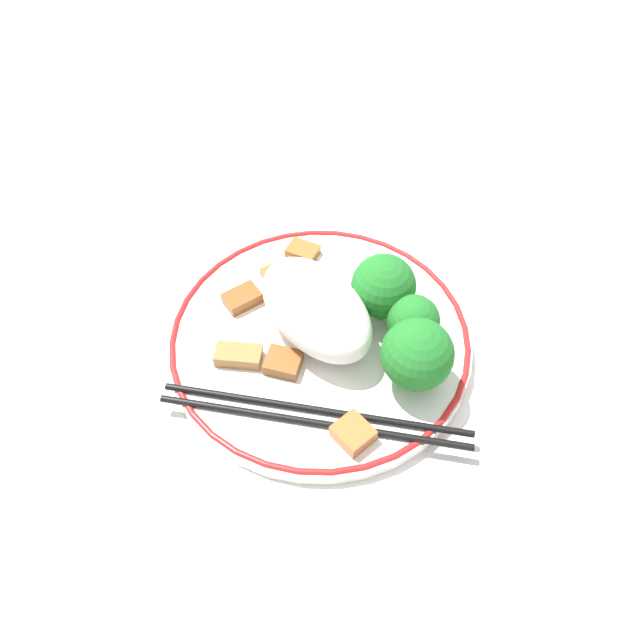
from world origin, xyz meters
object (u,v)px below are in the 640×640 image
(chopsticks, at_px, (315,416))
(broccoli_back_right, at_px, (383,287))
(plate, at_px, (320,339))
(broccoli_back_left, at_px, (417,355))
(broccoli_back_center, at_px, (413,321))

(chopsticks, bearing_deg, broccoli_back_right, -66.40)
(plate, xyz_separation_m, broccoli_back_left, (-0.08, -0.03, 0.04))
(broccoli_back_center, bearing_deg, plate, 46.26)
(broccoli_back_right, bearing_deg, chopsticks, 113.60)
(broccoli_back_left, relative_size, broccoli_back_right, 1.03)
(chopsticks, bearing_deg, broccoli_back_center, -85.63)
(broccoli_back_left, xyz_separation_m, chopsticks, (0.02, 0.08, -0.03))
(plate, relative_size, broccoli_back_left, 3.94)
(broccoli_back_left, distance_m, broccoli_back_center, 0.04)
(plate, xyz_separation_m, chopsticks, (-0.06, 0.05, 0.01))
(chopsticks, bearing_deg, plate, -40.60)
(broccoli_back_center, height_order, broccoli_back_right, broccoli_back_right)
(broccoli_back_center, height_order, chopsticks, broccoli_back_center)
(broccoli_back_left, relative_size, broccoli_back_center, 1.26)
(broccoli_back_left, xyz_separation_m, broccoli_back_center, (0.03, -0.02, -0.01))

